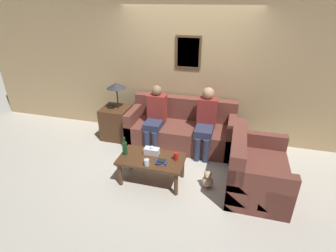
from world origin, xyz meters
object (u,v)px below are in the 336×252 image
teddy_bear (208,180)px  couch_main (182,130)px  couch_side (254,171)px  coffee_table (152,161)px  person_right (206,119)px  wine_bottle (125,148)px  drinking_glass (147,162)px  person_left (155,115)px

teddy_bear → couch_main: bearing=119.8°
couch_side → teddy_bear: (-0.66, -0.14, -0.19)m
coffee_table → person_right: (0.66, 1.11, 0.29)m
couch_main → person_right: 0.60m
wine_bottle → drinking_glass: size_ratio=2.95×
couch_main → couch_side: size_ratio=1.67×
couch_side → person_right: bearing=44.7°
person_right → teddy_bear: 1.17m
coffee_table → wine_bottle: (-0.43, -0.00, 0.18)m
drinking_glass → person_right: (0.66, 1.31, 0.18)m
couch_main → teddy_bear: 1.36m
teddy_bear → wine_bottle: bearing=-175.9°
couch_main → coffee_table: bearing=-98.5°
coffee_table → teddy_bear: size_ratio=3.62×
couch_main → person_left: size_ratio=1.71×
teddy_bear → person_left: bearing=138.9°
couch_main → person_right: person_right is taller
person_left → drinking_glass: bearing=-77.9°
couch_main → couch_side: (1.33, -1.03, 0.00)m
coffee_table → wine_bottle: bearing=-179.5°
couch_side → couch_main: bearing=52.4°
couch_main → teddy_bear: size_ratio=7.30×
person_right → couch_main: bearing=161.6°
couch_main → couch_side: same height
couch_side → teddy_bear: bearing=102.2°
person_left → coffee_table: bearing=-75.5°
wine_bottle → person_right: bearing=45.6°
coffee_table → person_right: 1.32m
wine_bottle → drinking_glass: bearing=-25.2°
couch_main → wine_bottle: size_ratio=6.77×
couch_side → person_right: size_ratio=1.00×
person_right → coffee_table: bearing=-120.7°
couch_main → drinking_glass: couch_main is taller
couch_main → coffee_table: 1.28m
drinking_glass → teddy_bear: bearing=18.8°
wine_bottle → teddy_bear: (1.29, 0.09, -0.42)m
drinking_glass → coffee_table: bearing=88.8°
couch_side → coffee_table: 1.54m
wine_bottle → couch_side: bearing=6.9°
person_left → teddy_bear: (1.14, -0.99, -0.52)m
wine_bottle → person_right: size_ratio=0.25×
person_right → wine_bottle: bearing=-134.4°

